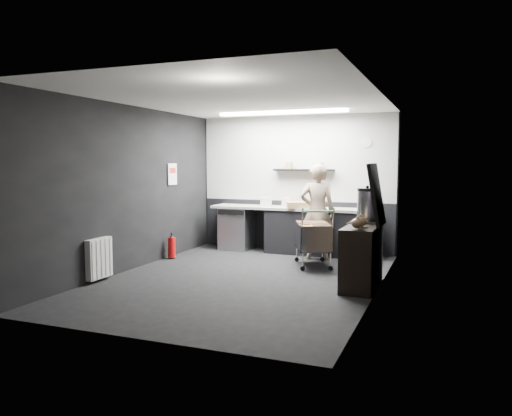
% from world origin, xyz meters
% --- Properties ---
extents(floor, '(5.50, 5.50, 0.00)m').
position_xyz_m(floor, '(0.00, 0.00, 0.00)').
color(floor, black).
rests_on(floor, ground).
extents(ceiling, '(5.50, 5.50, 0.00)m').
position_xyz_m(ceiling, '(0.00, 0.00, 2.70)').
color(ceiling, white).
rests_on(ceiling, wall_back).
extents(wall_back, '(5.50, 0.00, 5.50)m').
position_xyz_m(wall_back, '(0.00, 2.75, 1.35)').
color(wall_back, black).
rests_on(wall_back, floor).
extents(wall_front, '(5.50, 0.00, 5.50)m').
position_xyz_m(wall_front, '(0.00, -2.75, 1.35)').
color(wall_front, black).
rests_on(wall_front, floor).
extents(wall_left, '(0.00, 5.50, 5.50)m').
position_xyz_m(wall_left, '(-2.00, 0.00, 1.35)').
color(wall_left, black).
rests_on(wall_left, floor).
extents(wall_right, '(0.00, 5.50, 5.50)m').
position_xyz_m(wall_right, '(2.00, 0.00, 1.35)').
color(wall_right, black).
rests_on(wall_right, floor).
extents(kitchen_wall_panel, '(3.95, 0.02, 1.70)m').
position_xyz_m(kitchen_wall_panel, '(0.00, 2.73, 1.85)').
color(kitchen_wall_panel, '#B2B3AE').
rests_on(kitchen_wall_panel, wall_back).
extents(dado_panel, '(3.95, 0.02, 1.00)m').
position_xyz_m(dado_panel, '(0.00, 2.73, 0.50)').
color(dado_panel, black).
rests_on(dado_panel, wall_back).
extents(floating_shelf, '(1.20, 0.22, 0.04)m').
position_xyz_m(floating_shelf, '(0.20, 2.62, 1.62)').
color(floating_shelf, black).
rests_on(floating_shelf, wall_back).
extents(wall_clock, '(0.20, 0.03, 0.20)m').
position_xyz_m(wall_clock, '(1.40, 2.72, 2.15)').
color(wall_clock, silver).
rests_on(wall_clock, wall_back).
extents(poster, '(0.02, 0.30, 0.40)m').
position_xyz_m(poster, '(-1.98, 1.30, 1.55)').
color(poster, white).
rests_on(poster, wall_left).
extents(poster_red_band, '(0.02, 0.22, 0.10)m').
position_xyz_m(poster_red_band, '(-1.98, 1.30, 1.62)').
color(poster_red_band, red).
rests_on(poster_red_band, poster).
extents(radiator, '(0.10, 0.50, 0.60)m').
position_xyz_m(radiator, '(-1.94, -0.90, 0.35)').
color(radiator, silver).
rests_on(radiator, wall_left).
extents(ceiling_strip, '(2.40, 0.20, 0.04)m').
position_xyz_m(ceiling_strip, '(0.00, 1.85, 2.67)').
color(ceiling_strip, white).
rests_on(ceiling_strip, ceiling).
extents(prep_counter, '(3.20, 0.61, 0.90)m').
position_xyz_m(prep_counter, '(0.14, 2.42, 0.46)').
color(prep_counter, black).
rests_on(prep_counter, floor).
extents(person, '(0.72, 0.57, 1.75)m').
position_xyz_m(person, '(0.65, 1.97, 0.87)').
color(person, beige).
rests_on(person, floor).
extents(shopping_cart, '(0.88, 1.12, 1.00)m').
position_xyz_m(shopping_cart, '(0.74, 1.34, 0.48)').
color(shopping_cart, silver).
rests_on(shopping_cart, floor).
extents(sideboard, '(0.50, 1.18, 1.76)m').
position_xyz_m(sideboard, '(1.77, 0.22, 0.56)').
color(sideboard, black).
rests_on(sideboard, floor).
extents(fire_extinguisher, '(0.14, 0.14, 0.46)m').
position_xyz_m(fire_extinguisher, '(-1.85, 1.03, 0.22)').
color(fire_extinguisher, red).
rests_on(fire_extinguisher, floor).
extents(cardboard_box, '(0.70, 0.62, 0.11)m').
position_xyz_m(cardboard_box, '(0.24, 2.37, 0.96)').
color(cardboard_box, olive).
rests_on(cardboard_box, prep_counter).
extents(pink_tub, '(0.18, 0.18, 0.18)m').
position_xyz_m(pink_tub, '(-0.09, 2.42, 0.99)').
color(pink_tub, silver).
rests_on(pink_tub, prep_counter).
extents(white_container, '(0.24, 0.20, 0.18)m').
position_xyz_m(white_container, '(-0.49, 2.37, 0.99)').
color(white_container, silver).
rests_on(white_container, prep_counter).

